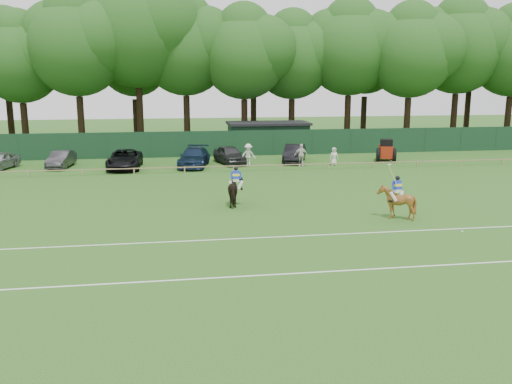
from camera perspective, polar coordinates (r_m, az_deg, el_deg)
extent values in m
plane|color=#1E4C14|center=(26.95, -0.06, -4.25)|extent=(160.00, 160.00, 0.00)
imported|color=black|center=(32.37, -2.11, 0.18)|extent=(1.15, 2.26, 1.85)
imported|color=brown|center=(30.27, 14.56, -1.03)|extent=(1.88, 2.01, 1.85)
imported|color=#97999C|center=(50.28, -25.33, 2.99)|extent=(2.73, 4.50, 1.43)
imported|color=#2B2B2D|center=(49.22, -19.83, 3.26)|extent=(1.94, 4.47, 1.43)
imported|color=black|center=(47.03, -13.65, 3.36)|extent=(2.81, 5.81, 1.59)
imported|color=#112138|center=(47.16, -6.54, 3.66)|extent=(3.30, 5.93, 1.63)
imported|color=#303032|center=(48.47, -2.79, 3.94)|extent=(2.96, 5.03, 1.61)
imported|color=black|center=(49.47, 4.05, 4.07)|extent=(3.14, 5.11, 1.59)
imported|color=silver|center=(47.04, -0.82, 3.92)|extent=(1.31, 0.81, 1.95)
imported|color=silver|center=(47.05, 4.75, 3.88)|extent=(1.16, 0.51, 1.96)
imported|color=silver|center=(47.97, 8.21, 3.73)|extent=(0.80, 0.55, 1.58)
cube|color=silver|center=(32.25, -2.12, 1.28)|extent=(0.38, 0.28, 0.18)
cube|color=#1A36BB|center=(32.19, -2.13, 1.84)|extent=(0.42, 0.33, 0.51)
cube|color=yellow|center=(32.19, -2.13, 1.80)|extent=(0.45, 0.32, 0.18)
sphere|color=black|center=(32.13, -2.13, 2.49)|extent=(0.25, 0.25, 0.25)
cylinder|color=silver|center=(32.27, -1.65, 0.75)|extent=(0.42, 0.33, 0.59)
cylinder|color=silver|center=(32.24, -2.58, 0.73)|extent=(0.42, 0.36, 0.59)
cube|color=silver|center=(30.14, 14.62, 0.14)|extent=(0.42, 0.35, 0.18)
cube|color=#1A36BB|center=(30.08, 14.65, 0.74)|extent=(0.47, 0.40, 0.51)
cube|color=yellow|center=(30.09, 14.65, 0.70)|extent=(0.49, 0.39, 0.18)
sphere|color=black|center=(30.02, 14.69, 1.43)|extent=(0.25, 0.25, 0.25)
cylinder|color=silver|center=(30.33, 15.03, -0.39)|extent=(0.40, 0.42, 0.59)
cylinder|color=silver|center=(30.01, 14.26, -0.47)|extent=(0.44, 0.30, 0.59)
cylinder|color=tan|center=(29.84, 14.20, 1.75)|extent=(0.41, 0.50, 1.17)
sphere|color=silver|center=(28.75, 20.88, -3.92)|extent=(0.09, 0.09, 0.09)
cube|color=silver|center=(21.34, 2.45, -8.65)|extent=(60.00, 0.10, 0.01)
cube|color=silver|center=(26.00, 0.28, -4.84)|extent=(60.00, 0.10, 0.01)
cube|color=#997F5B|center=(44.33, -3.65, 2.72)|extent=(62.00, 0.08, 0.08)
cube|color=#14351E|center=(53.10, -4.57, 5.09)|extent=(92.00, 0.04, 2.50)
cube|color=#14331E|center=(56.80, 1.26, 5.72)|extent=(8.00, 4.00, 2.80)
cube|color=black|center=(56.66, 1.27, 7.25)|extent=(8.40, 4.40, 0.24)
cube|color=maroon|center=(51.38, 13.50, 4.18)|extent=(1.67, 2.29, 1.11)
cube|color=black|center=(50.95, 13.57, 4.99)|extent=(1.31, 1.36, 0.77)
cylinder|color=black|center=(50.76, 12.72, 3.83)|extent=(0.62, 1.30, 1.28)
cylinder|color=black|center=(50.90, 14.36, 3.77)|extent=(0.62, 1.30, 1.28)
cylinder|color=black|center=(52.24, 12.68, 3.72)|extent=(0.45, 0.73, 0.68)
cylinder|color=black|center=(52.36, 14.08, 3.68)|extent=(0.45, 0.73, 0.68)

